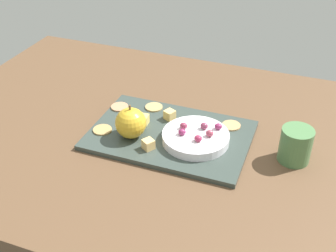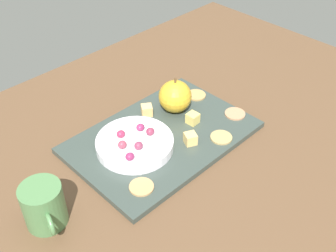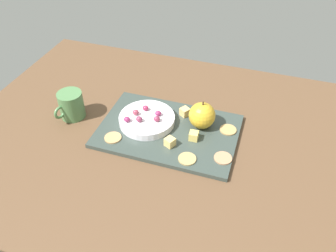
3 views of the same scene
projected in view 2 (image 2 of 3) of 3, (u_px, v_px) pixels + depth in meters
The scene contains 19 objects.
table at pixel (178, 144), 92.50cm from camera, with size 125.44×87.25×4.26cm, color brown.
platter at pixel (162, 137), 89.97cm from camera, with size 38.91×26.00×1.27cm, color #36423D.
serving_dish at pixel (135, 144), 85.69cm from camera, with size 16.11×16.11×2.15cm, color white.
apple_whole at pixel (175, 96), 94.29cm from camera, with size 7.56×7.56×7.56cm, color gold.
apple_stem at pixel (175, 80), 91.54cm from camera, with size 0.50×0.50×1.20cm, color brown.
cheese_cube_0 at pixel (190, 139), 86.77cm from camera, with size 2.40×2.40×2.40cm, color #E8C270.
cheese_cube_1 at pixel (193, 118), 92.15cm from camera, with size 2.40×2.40×2.40cm, color #E8CC68.
cheese_cube_2 at pixel (147, 110), 94.50cm from camera, with size 2.40×2.40×2.40cm, color #F3C375.
cracker_0 at pixel (141, 187), 77.52cm from camera, with size 4.69×4.69×0.40cm, color tan.
cracker_1 at pixel (235, 114), 95.13cm from camera, with size 4.69×4.69×0.40cm, color tan.
cracker_2 at pixel (221, 137), 88.62cm from camera, with size 4.69×4.69×0.40cm, color tan.
cracker_3 at pixel (196, 95), 101.00cm from camera, with size 4.69×4.69×0.40cm, color tan.
grape_0 at pixel (150, 131), 85.83cm from camera, with size 1.84×1.66×1.62cm, color #842E48.
grape_1 at pixel (137, 145), 82.56cm from camera, with size 1.84×1.66×1.69cm, color #833550.
grape_2 at pixel (140, 127), 86.99cm from camera, with size 1.84×1.66×1.52cm, color #8A2B58.
grape_3 at pixel (122, 145), 82.58cm from camera, with size 1.84×1.66×1.69cm, color #9B3D51.
grape_4 at pixel (121, 134), 85.27cm from camera, with size 1.84×1.66×1.55cm, color #9B2A4B.
grape_5 at pixel (130, 156), 80.01cm from camera, with size 1.84×1.66×1.52cm, color #872955.
cup at pixel (43, 204), 70.76cm from camera, with size 7.26×10.31×8.28cm.
Camera 2 is at (-50.37, -48.01, 63.24)cm, focal length 44.38 mm.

